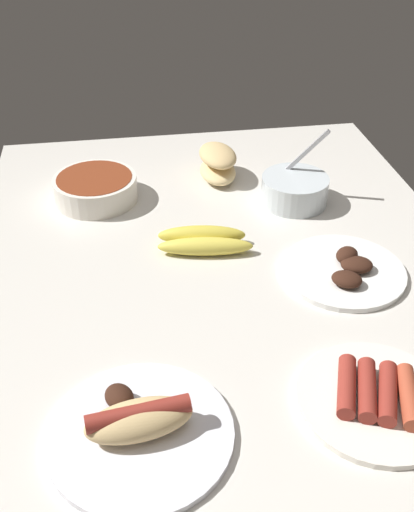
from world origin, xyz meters
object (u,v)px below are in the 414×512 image
Objects in this scene: plate_hotdog_assembled at (139,426)px; bowl_chili at (95,187)px; bowl_coleslaw at (295,188)px; bread_stack at (218,163)px; plate_grilled_meat at (345,270)px; banana_bunch at (203,241)px; plate_sausages at (376,397)px.

plate_hotdog_assembled is 1.40× the size of bowl_chili.
plate_hotdog_assembled is 1.57× the size of bowl_coleslaw.
bowl_chili is (61.79, 5.07, 1.07)cm from plate_hotdog_assembled.
bread_stack is 0.86× the size of bowl_coleslaw.
plate_grilled_meat is 25.73cm from bowl_coleslaw.
bowl_coleslaw reaches higher than bowl_chili.
plate_grilled_meat is at bearing -157.59° from bread_stack.
banana_bunch is 0.83× the size of plate_sausages.
plate_hotdog_assembled is at bearing 90.82° from plate_sausages.
plate_sausages is at bearing -148.93° from bowl_chili.
plate_sausages is at bearing 168.67° from plate_grilled_meat.
bread_stack is (26.90, -7.28, 1.84)cm from banana_bunch.
bowl_coleslaw is (-12.95, -13.88, -0.40)cm from bread_stack.
bowl_chili reaches higher than plate_sausages.
plate_hotdog_assembled is at bearing 162.14° from bread_stack.
bread_stack is at bearing 22.41° from plate_grilled_meat.
plate_hotdog_assembled reaches higher than plate_grilled_meat.
bread_stack is 41.73cm from plate_grilled_meat.
bowl_coleslaw reaches higher than plate_hotdog_assembled.
bowl_chili is 27.32cm from bread_stack.
banana_bunch is 1.03× the size of bowl_chili.
banana_bunch is at bearing 164.86° from bread_stack.
banana_bunch is at bearing 123.39° from bowl_coleslaw.
plate_grilled_meat is 1.42× the size of bowl_coleslaw.
bowl_chili is (21.40, 19.48, 1.09)cm from banana_bunch.
plate_sausages is (-28.33, 5.68, 0.20)cm from plate_grilled_meat.
bowl_coleslaw is (-7.46, -40.64, 0.34)cm from bowl_chili.
plate_hotdog_assembled reaches higher than bowl_chili.
banana_bunch is 25.91cm from plate_grilled_meat.
bowl_coleslaw is at bearing 4.47° from plate_grilled_meat.
plate_sausages is at bearing -156.35° from banana_bunch.
bowl_coleslaw is at bearing -56.61° from banana_bunch.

